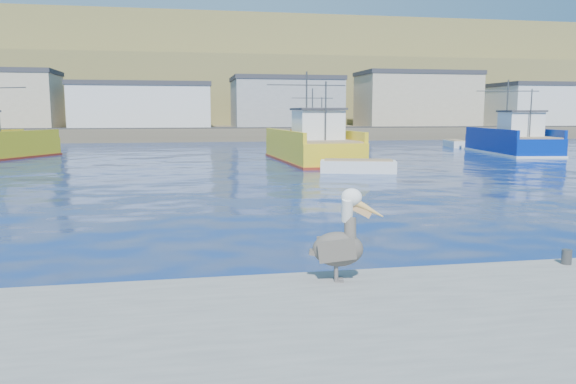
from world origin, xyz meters
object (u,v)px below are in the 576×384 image
at_px(trawler_blue, 512,141).
at_px(skiff_far, 455,144).
at_px(pelican, 341,241).
at_px(trawler_yellow_b, 312,146).
at_px(boat_orange, 315,138).
at_px(skiff_mid, 358,167).

xyz_separation_m(trawler_blue, skiff_far, (-0.27, 10.03, -0.77)).
xyz_separation_m(skiff_far, pelican, (-25.50, -45.55, 0.93)).
xyz_separation_m(trawler_yellow_b, skiff_far, (19.03, 15.04, -0.82)).
bearing_deg(skiff_far, trawler_yellow_b, -141.68).
xyz_separation_m(trawler_yellow_b, boat_orange, (4.12, 16.35, -0.08)).
distance_m(trawler_yellow_b, trawler_blue, 19.93).
bearing_deg(trawler_yellow_b, skiff_far, 38.32).
bearing_deg(pelican, trawler_blue, 54.05).
xyz_separation_m(trawler_yellow_b, skiff_mid, (1.03, -7.96, -0.81)).
relative_size(trawler_blue, skiff_far, 2.77).
distance_m(skiff_mid, skiff_far, 29.20).
relative_size(trawler_yellow_b, pelican, 7.61).
distance_m(trawler_blue, pelican, 43.88).
bearing_deg(trawler_yellow_b, boat_orange, 75.84).
relative_size(skiff_mid, skiff_far, 1.06).
distance_m(trawler_yellow_b, skiff_mid, 8.07).
relative_size(skiff_mid, pelican, 2.78).
bearing_deg(boat_orange, skiff_far, -5.02).
distance_m(boat_orange, skiff_far, 14.98).
bearing_deg(trawler_blue, boat_orange, 143.23).
height_order(trawler_yellow_b, skiff_far, trawler_yellow_b).
bearing_deg(skiff_mid, boat_orange, 82.75).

